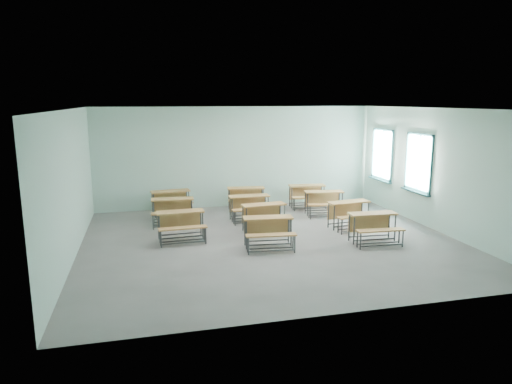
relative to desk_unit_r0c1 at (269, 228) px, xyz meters
The scene contains 12 objects.
room 1.26m from the desk_unit_r0c1, 61.16° to the left, with size 9.04×8.04×3.24m.
desk_unit_r0c1 is the anchor object (origin of this frame).
desk_unit_r0c2 2.58m from the desk_unit_r0c1, ahead, with size 1.19×0.84×0.72m.
desk_unit_r1c0 2.20m from the desk_unit_r0c1, 151.23° to the left, with size 1.18×0.82×0.72m.
desk_unit_r1c1 1.36m from the desk_unit_r0c1, 78.52° to the left, with size 1.21×0.87×0.72m.
desk_unit_r1c2 2.80m from the desk_unit_r0c1, 22.75° to the left, with size 1.23×0.90×0.72m.
desk_unit_r2c0 3.30m from the desk_unit_r0c1, 127.93° to the left, with size 1.19×0.84×0.72m.
desk_unit_r2c1 2.49m from the desk_unit_r0c1, 86.93° to the left, with size 1.15×0.78×0.72m.
desk_unit_r2c2 3.54m from the desk_unit_r0c1, 46.35° to the left, with size 1.24×0.92×0.72m.
desk_unit_r3c0 4.27m from the desk_unit_r0c1, 117.97° to the left, with size 1.24×0.91×0.72m.
desk_unit_r3c1 3.71m from the desk_unit_r0c1, 85.40° to the left, with size 1.24×0.91×0.72m.
desk_unit_r3c2 4.31m from the desk_unit_r0c1, 57.71° to the left, with size 1.22×0.88×0.72m.
Camera 1 is at (-2.93, -10.31, 3.39)m, focal length 32.00 mm.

